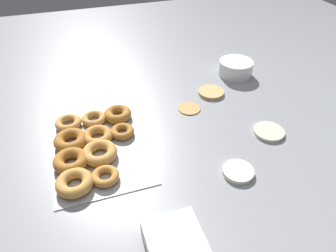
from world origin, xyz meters
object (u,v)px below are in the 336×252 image
Objects in this scene: container_stack at (177,249)px; pancake_3 at (238,172)px; pancake_1 at (189,108)px; pancake_0 at (211,92)px; donut_tray at (92,144)px; batter_bowl at (236,68)px; pancake_2 at (269,132)px.

pancake_3 is at bearing 125.37° from container_stack.
container_stack reaches higher than pancake_1.
pancake_1 is at bearing -59.55° from pancake_0.
batter_bowl is at bearing 113.66° from donut_tray.
batter_bowl is (-0.19, 0.30, 0.03)m from pancake_1.
pancake_1 is at bearing -57.57° from batter_bowl.
donut_tray is at bearing -70.18° from pancake_0.
batter_bowl is (-0.30, 0.68, 0.02)m from donut_tray.
container_stack is at bearing -30.98° from pancake_0.
pancake_0 is at bearing -164.10° from pancake_2.
pancake_3 is 0.59× the size of container_stack.
pancake_2 is (0.30, 0.08, -0.00)m from pancake_0.
pancake_3 is (0.43, -0.11, 0.00)m from pancake_0.
pancake_1 is 0.36m from pancake_3.
pancake_3 is (0.13, -0.19, 0.00)m from pancake_2.
donut_tray reaches higher than pancake_0.
pancake_3 is 0.61m from batter_bowl.
pancake_3 is at bearing -14.18° from pancake_0.
pancake_0 reaches higher than pancake_2.
batter_bowl reaches higher than container_stack.
donut_tray is at bearing -66.34° from batter_bowl.
pancake_2 is at bearing 15.90° from pancake_0.
pancake_1 is 0.56× the size of batter_bowl.
batter_bowl reaches higher than donut_tray.
pancake_1 is at bearing 105.96° from donut_tray.
pancake_0 is 0.15m from pancake_1.
pancake_2 is 0.66× the size of container_stack.
container_stack is (0.73, -0.54, -0.00)m from batter_bowl.
pancake_0 is at bearing 149.02° from container_stack.
pancake_1 is 0.60m from container_stack.
pancake_2 is 0.56m from container_stack.
container_stack is (0.62, -0.37, 0.02)m from pancake_0.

